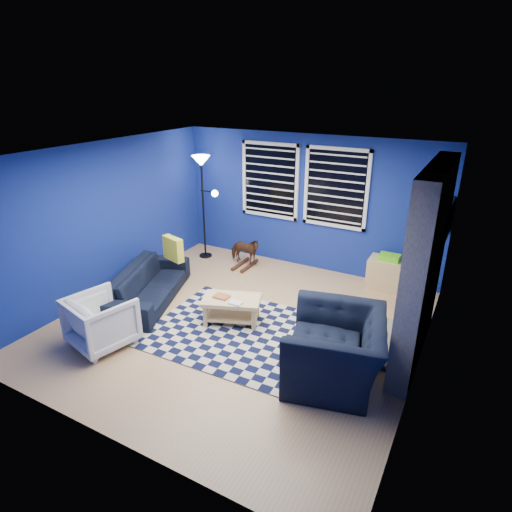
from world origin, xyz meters
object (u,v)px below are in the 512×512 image
(sofa, at_px, (149,285))
(armchair_big, at_px, (335,349))
(cabinet, at_px, (387,274))
(floor_lamp, at_px, (203,175))
(tv, at_px, (447,222))
(coffee_table, at_px, (231,305))
(rocking_horse, at_px, (245,251))
(armchair_bent, at_px, (102,321))

(sofa, distance_m, armchair_big, 3.33)
(armchair_big, bearing_deg, sofa, -111.30)
(cabinet, xyz_separation_m, floor_lamp, (-3.57, -0.30, 1.40))
(cabinet, distance_m, floor_lamp, 3.85)
(armchair_big, bearing_deg, tv, 148.52)
(floor_lamp, bearing_deg, cabinet, 4.77)
(sofa, height_order, coffee_table, sofa)
(armchair_big, height_order, rocking_horse, armchair_big)
(sofa, distance_m, coffee_table, 1.54)
(coffee_table, xyz_separation_m, floor_lamp, (-1.81, 1.95, 1.38))
(coffee_table, bearing_deg, rocking_horse, 114.49)
(coffee_table, bearing_deg, armchair_bent, -133.39)
(tv, distance_m, armchair_bent, 5.15)
(tv, xyz_separation_m, sofa, (-4.11, -2.05, -1.11))
(armchair_big, bearing_deg, coffee_table, -119.43)
(rocking_horse, relative_size, cabinet, 0.96)
(rocking_horse, bearing_deg, cabinet, -87.30)
(rocking_horse, bearing_deg, tv, -93.31)
(sofa, height_order, rocking_horse, rocking_horse)
(armchair_bent, relative_size, coffee_table, 0.82)
(coffee_table, bearing_deg, tv, 37.85)
(armchair_big, height_order, floor_lamp, floor_lamp)
(coffee_table, xyz_separation_m, cabinet, (1.77, 2.25, -0.01))
(armchair_big, relative_size, rocking_horse, 2.04)
(rocking_horse, xyz_separation_m, coffee_table, (0.86, -1.88, -0.04))
(tv, xyz_separation_m, cabinet, (-0.80, 0.25, -1.12))
(sofa, xyz_separation_m, coffee_table, (1.54, 0.05, 0.01))
(rocking_horse, bearing_deg, coffee_table, -160.79)
(armchair_bent, height_order, floor_lamp, floor_lamp)
(armchair_big, distance_m, rocking_horse, 3.54)
(tv, relative_size, cabinet, 1.54)
(tv, xyz_separation_m, floor_lamp, (-4.38, -0.05, 0.27))
(armchair_big, bearing_deg, armchair_bent, -88.37)
(floor_lamp, bearing_deg, sofa, -82.31)
(armchair_big, bearing_deg, cabinet, 166.32)
(rocking_horse, distance_m, coffee_table, 2.07)
(rocking_horse, xyz_separation_m, cabinet, (2.62, 0.37, -0.05))
(tv, height_order, armchair_bent, tv)
(tv, bearing_deg, sofa, -153.49)
(coffee_table, bearing_deg, armchair_big, -15.91)
(tv, relative_size, armchair_bent, 1.27)
(tv, bearing_deg, cabinet, 162.70)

